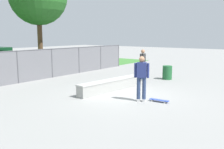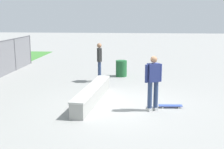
{
  "view_description": "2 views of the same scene",
  "coord_description": "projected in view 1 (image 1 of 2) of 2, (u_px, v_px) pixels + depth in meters",
  "views": [
    {
      "loc": [
        -9.11,
        -5.93,
        2.66
      ],
      "look_at": [
        0.17,
        1.0,
        0.83
      ],
      "focal_mm": 40.6,
      "sensor_mm": 36.0,
      "label": 1
    },
    {
      "loc": [
        -9.87,
        -0.43,
        3.13
      ],
      "look_at": [
        0.53,
        0.48,
        0.99
      ],
      "focal_mm": 47.31,
      "sensor_mm": 36.0,
      "label": 2
    }
  ],
  "objects": [
    {
      "name": "skateboarder",
      "position": [
        142.0,
        77.0,
        10.04
      ],
      "size": [
        0.39,
        0.55,
        1.82
      ],
      "color": "beige",
      "rests_on": "ground"
    },
    {
      "name": "concrete_ledge",
      "position": [
        111.0,
        85.0,
        12.08
      ],
      "size": [
        4.06,
        0.87,
        0.56
      ],
      "color": "#999993",
      "rests_on": "ground"
    },
    {
      "name": "bystander",
      "position": [
        143.0,
        64.0,
        14.62
      ],
      "size": [
        0.59,
        0.32,
        1.82
      ],
      "color": "beige",
      "rests_on": "ground"
    },
    {
      "name": "ground_plane",
      "position": [
        128.0,
        96.0,
        11.13
      ],
      "size": [
        80.0,
        80.0,
        0.0
      ],
      "primitive_type": "plane",
      "color": "gray"
    },
    {
      "name": "chainlink_fence",
      "position": [
        36.0,
        64.0,
        14.77
      ],
      "size": [
        16.82,
        0.07,
        1.81
      ],
      "color": "#4C4C51",
      "rests_on": "ground"
    },
    {
      "name": "skateboard",
      "position": [
        159.0,
        100.0,
        10.09
      ],
      "size": [
        0.25,
        0.81,
        0.09
      ],
      "color": "#334CB2",
      "rests_on": "ground"
    },
    {
      "name": "trash_bin",
      "position": [
        167.0,
        73.0,
        15.18
      ],
      "size": [
        0.56,
        0.56,
        0.82
      ],
      "primitive_type": "cylinder",
      "color": "#1E592D",
      "rests_on": "ground"
    }
  ]
}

